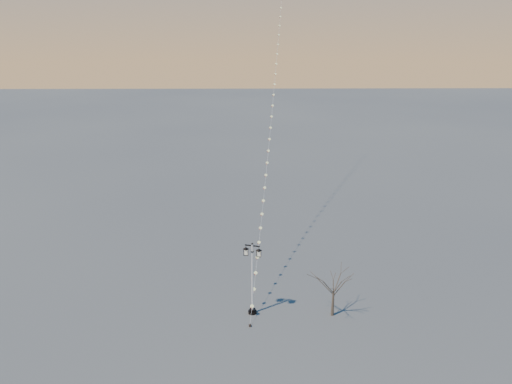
{
  "coord_description": "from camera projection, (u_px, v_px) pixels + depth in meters",
  "views": [
    {
      "loc": [
        0.13,
        -29.49,
        19.36
      ],
      "look_at": [
        0.62,
        4.69,
        7.91
      ],
      "focal_mm": 33.16,
      "sensor_mm": 36.0,
      "label": 1
    }
  ],
  "objects": [
    {
      "name": "street_lamp",
      "position": [
        252.0,
        275.0,
        33.53
      ],
      "size": [
        1.39,
        0.74,
        5.61
      ],
      "rotation": [
        0.0,
        0.0,
        -0.27
      ],
      "color": "black",
      "rests_on": "ground"
    },
    {
      "name": "kite_train",
      "position": [
        273.0,
        86.0,
        47.38
      ],
      "size": [
        5.38,
        40.63,
        28.98
      ],
      "rotation": [
        0.0,
        0.0,
        0.41
      ],
      "color": "black",
      "rests_on": "ground"
    },
    {
      "name": "bare_tree",
      "position": [
        334.0,
        284.0,
        33.47
      ],
      "size": [
        2.19,
        2.19,
        3.63
      ],
      "rotation": [
        0.0,
        0.0,
        0.02
      ],
      "color": "#463A2D",
      "rests_on": "ground"
    },
    {
      "name": "ground",
      "position": [
        248.0,
        316.0,
        34.11
      ],
      "size": [
        300.0,
        300.0,
        0.0
      ],
      "primitive_type": "plane",
      "color": "#4E4F4F",
      "rests_on": "ground"
    }
  ]
}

